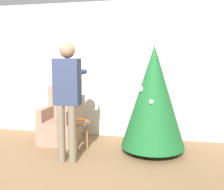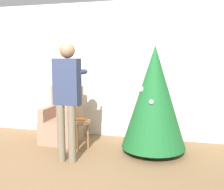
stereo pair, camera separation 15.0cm
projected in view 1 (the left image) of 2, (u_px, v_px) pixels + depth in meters
ground_plane at (47, 182)px, 3.38m from camera, size 14.00×14.00×0.00m
wall_back at (94, 70)px, 5.35m from camera, size 8.00×0.06×2.70m
christmas_tree at (153, 97)px, 4.35m from camera, size 1.07×1.07×1.81m
armchair at (61, 123)px, 5.02m from camera, size 0.66×0.70×1.05m
person_standing at (67, 91)px, 3.95m from camera, size 0.42×0.57×1.83m
side_stool at (79, 127)px, 4.55m from camera, size 0.38×0.38×0.51m
laptop at (79, 121)px, 4.54m from camera, size 0.29×0.22×0.02m
book at (79, 120)px, 4.53m from camera, size 0.22×0.15×0.02m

